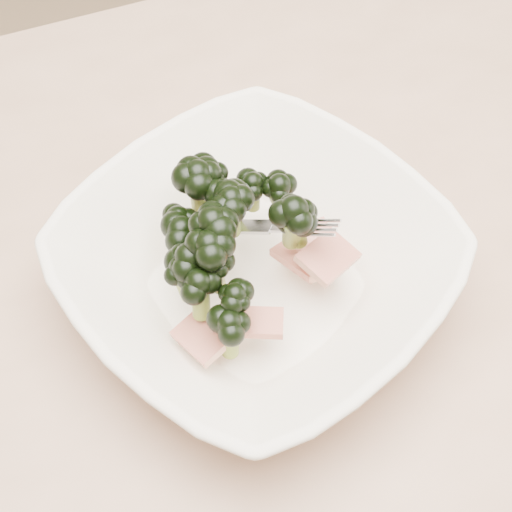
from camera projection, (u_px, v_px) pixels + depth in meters
name	position (u px, v px, depth m)	size (l,w,h in m)	color
ground	(261.00, 494.00, 1.26)	(4.00, 4.00, 0.00)	tan
dining_table	(266.00, 313.00, 0.73)	(1.20, 0.80, 0.75)	tan
broccoli_dish	(253.00, 261.00, 0.59)	(0.40, 0.40, 0.12)	silver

